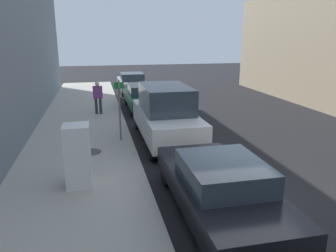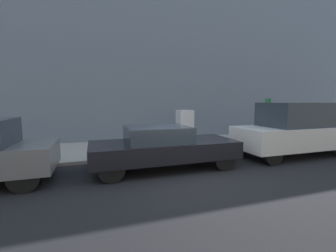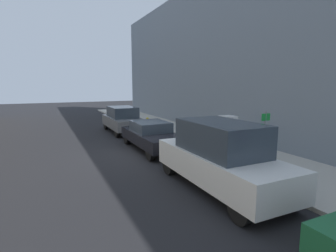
{
  "view_description": "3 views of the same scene",
  "coord_description": "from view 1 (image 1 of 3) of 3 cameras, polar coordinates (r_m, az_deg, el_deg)",
  "views": [
    {
      "loc": [
        -3.41,
        -6.76,
        3.96
      ],
      "look_at": [
        -1.27,
        2.89,
        1.24
      ],
      "focal_mm": 35.0,
      "sensor_mm": 36.0,
      "label": 1
    },
    {
      "loc": [
        6.07,
        -2.65,
        2.23
      ],
      "look_at": [
        -2.33,
        0.14,
        1.23
      ],
      "focal_mm": 24.0,
      "sensor_mm": 36.0,
      "label": 2
    },
    {
      "loc": [
        4.01,
        11.58,
        3.28
      ],
      "look_at": [
        -0.73,
        1.64,
        1.53
      ],
      "focal_mm": 28.0,
      "sensor_mm": 36.0,
      "label": 3
    }
  ],
  "objects": [
    {
      "name": "discarded_refrigerator",
      "position": [
        8.85,
        -15.43,
        -5.02
      ],
      "size": [
        0.66,
        0.71,
        1.66
      ],
      "color": "white",
      "rests_on": "sidewalk_slab"
    },
    {
      "name": "sidewalk_slab",
      "position": [
        7.83,
        -16.44,
        -15.13
      ],
      "size": [
        3.89,
        44.0,
        0.13
      ],
      "primitive_type": "cube",
      "color": "#B2ADA0",
      "rests_on": "ground"
    },
    {
      "name": "pedestrian_walking_far",
      "position": [
        16.89,
        -12.13,
        5.21
      ],
      "size": [
        0.47,
        0.22,
        1.63
      ],
      "rotation": [
        0.0,
        0.0,
        5.71
      ],
      "color": "#333338",
      "rests_on": "sidewalk_slab"
    },
    {
      "name": "parked_sedan_silver",
      "position": [
        23.97,
        -6.33,
        7.6
      ],
      "size": [
        1.79,
        4.47,
        1.41
      ],
      "color": "silver",
      "rests_on": "ground"
    },
    {
      "name": "street_sign_post",
      "position": [
        12.27,
        -8.43,
        3.3
      ],
      "size": [
        0.36,
        0.07,
        2.29
      ],
      "color": "slate",
      "rests_on": "sidewalk_slab"
    },
    {
      "name": "ground_plane",
      "position": [
        8.54,
        12.91,
        -12.63
      ],
      "size": [
        80.0,
        80.0,
        0.0
      ],
      "primitive_type": "plane",
      "color": "black"
    },
    {
      "name": "parked_sedan_dark",
      "position": [
        7.46,
        8.98,
        -10.35
      ],
      "size": [
        1.87,
        4.75,
        1.41
      ],
      "color": "black",
      "rests_on": "ground"
    },
    {
      "name": "manhole_cover",
      "position": [
        11.51,
        -13.29,
        -4.43
      ],
      "size": [
        0.7,
        0.7,
        0.02
      ],
      "primitive_type": "cylinder",
      "color": "#47443F",
      "rests_on": "sidewalk_slab"
    },
    {
      "name": "parked_sedan_green",
      "position": [
        18.14,
        -4.22,
        5.11
      ],
      "size": [
        1.85,
        4.44,
        1.4
      ],
      "color": "#1E6038",
      "rests_on": "ground"
    },
    {
      "name": "parked_van_white",
      "position": [
        12.52,
        -0.39,
        2.08
      ],
      "size": [
        1.93,
        5.1,
        2.16
      ],
      "color": "silver",
      "rests_on": "ground"
    }
  ]
}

